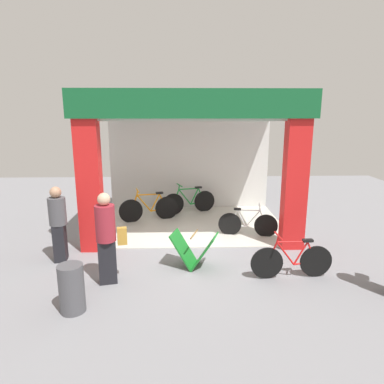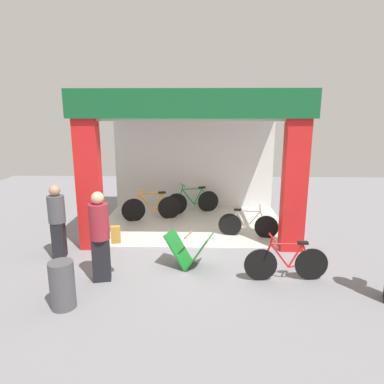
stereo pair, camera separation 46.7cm
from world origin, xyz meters
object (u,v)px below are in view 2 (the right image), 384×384
Objects in this scene: bicycle_inside_0 at (248,225)px; trash_bin at (62,285)px; bicycle_inside_1 at (152,208)px; pedestrian_1 at (100,235)px; sandwich_board_sign at (189,250)px; pedestrian_0 at (57,221)px; bicycle_parked_0 at (286,263)px; bicycle_inside_2 at (193,202)px.

trash_bin is (-3.45, -3.32, 0.07)m from bicycle_inside_0.
bicycle_inside_1 is 3.77m from pedestrian_1.
sandwich_board_sign is 0.63× the size of pedestrian_0.
pedestrian_0 reaches higher than sandwich_board_sign.
bicycle_inside_1 is 1.06× the size of bicycle_parked_0.
pedestrian_0 is (-4.72, 0.94, 0.50)m from bicycle_parked_0.
bicycle_inside_2 is 0.95× the size of pedestrian_1.
pedestrian_0 reaches higher than bicycle_inside_1.
bicycle_parked_0 is (1.87, -4.38, -0.03)m from bicycle_inside_2.
bicycle_inside_2 reaches higher than trash_bin.
pedestrian_1 is 1.15m from trash_bin.
bicycle_inside_0 is 0.94× the size of bicycle_parked_0.
bicycle_parked_0 is (3.06, -3.63, -0.03)m from bicycle_inside_1.
pedestrian_1 reaches higher than bicycle_inside_0.
bicycle_inside_1 is 1.03× the size of bicycle_inside_2.
bicycle_inside_1 is 3.33m from sandwich_board_sign.
pedestrian_0 is 0.94× the size of pedestrian_1.
sandwich_board_sign is (-1.86, 0.53, 0.01)m from bicycle_parked_0.
bicycle_inside_1 reaches higher than trash_bin.
pedestrian_0 is at bearing 171.84° from sandwich_board_sign.
bicycle_parked_0 is (0.42, -2.29, 0.02)m from bicycle_inside_0.
bicycle_inside_2 is 4.49m from pedestrian_0.
trash_bin is (-0.81, -4.67, 0.01)m from bicycle_inside_1.
bicycle_inside_1 reaches higher than bicycle_inside_0.
bicycle_inside_1 is at bearing 130.10° from bicycle_parked_0.
pedestrian_1 is at bearing -178.74° from bicycle_parked_0.
bicycle_parked_0 is at bearing -11.24° from pedestrian_0.
sandwich_board_sign is (-1.44, -1.76, 0.03)m from bicycle_inside_0.
bicycle_inside_1 is 1.04× the size of pedestrian_0.
bicycle_parked_0 is at bearing -15.83° from sandwich_board_sign.
trash_bin is at bearing -110.23° from bicycle_inside_2.
bicycle_inside_0 is 3.92m from pedestrian_1.
sandwich_board_sign is at bearing 164.17° from bicycle_parked_0.
bicycle_inside_2 is at bearing 50.40° from pedestrian_0.
sandwich_board_sign is (1.20, -3.11, -0.02)m from bicycle_inside_1.
pedestrian_1 is at bearing -142.35° from bicycle_inside_0.
pedestrian_1 is (-3.07, -2.37, 0.57)m from bicycle_inside_0.
pedestrian_0 reaches higher than bicycle_parked_0.
bicycle_inside_0 is at bearing -26.99° from bicycle_inside_1.
bicycle_inside_2 is at bearing 124.79° from bicycle_inside_0.
sandwich_board_sign is 1.82m from pedestrian_1.
sandwich_board_sign is at bearing -89.86° from bicycle_inside_2.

